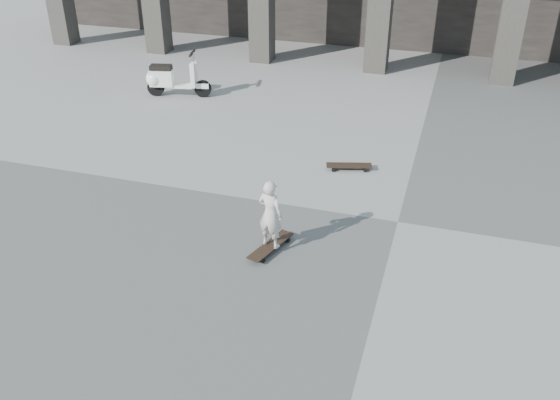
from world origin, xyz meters
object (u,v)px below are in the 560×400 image
(child, at_px, (270,214))
(skateboard_spare, at_px, (349,166))
(scooter, at_px, (167,79))
(longboard, at_px, (271,246))

(child, bearing_deg, skateboard_spare, -86.91)
(scooter, bearing_deg, longboard, -64.46)
(longboard, xyz_separation_m, child, (-0.00, -0.00, 0.59))
(child, xyz_separation_m, scooter, (-4.85, 6.12, -0.20))
(scooter, bearing_deg, skateboard_spare, -40.94)
(child, bearing_deg, scooter, -37.62)
(longboard, xyz_separation_m, skateboard_spare, (0.61, 3.20, 0.01))
(longboard, relative_size, child, 0.88)
(skateboard_spare, relative_size, scooter, 0.55)
(child, bearing_deg, longboard, -121.06)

